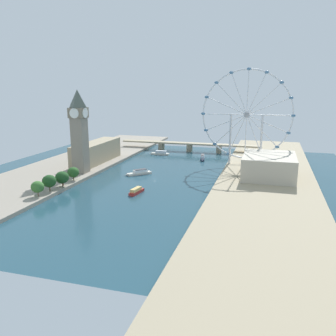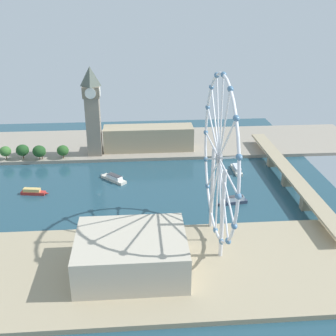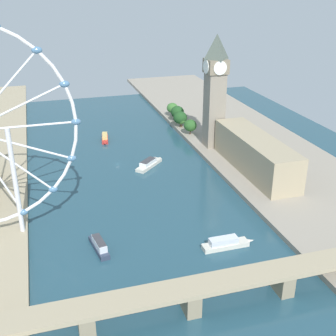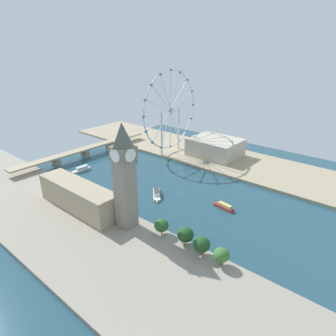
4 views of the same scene
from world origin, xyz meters
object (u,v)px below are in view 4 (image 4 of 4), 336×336
at_px(tour_boat_0, 129,158).
at_px(tour_boat_2, 81,169).
at_px(riverside_hall, 215,147).
at_px(tour_boat_3, 157,194).
at_px(ferris_wheel, 170,111).
at_px(clock_tower, 124,175).
at_px(parliament_block, 78,196).
at_px(river_bridge, 85,150).
at_px(tour_boat_1, 224,206).

distance_m(tour_boat_0, tour_boat_2, 62.21).
relative_size(riverside_hall, tour_boat_3, 2.51).
bearing_deg(ferris_wheel, clock_tower, -150.93).
distance_m(clock_tower, ferris_wheel, 179.99).
bearing_deg(clock_tower, riverside_hall, 10.72).
height_order(clock_tower, parliament_block, clock_tower).
bearing_deg(tour_boat_0, riverside_hall, 37.18).
xyz_separation_m(tour_boat_0, tour_boat_3, (-48.92, -91.59, -0.41)).
relative_size(tour_boat_0, tour_boat_2, 0.89).
bearing_deg(tour_boat_3, parliament_block, -70.53).
distance_m(ferris_wheel, tour_boat_0, 79.52).
distance_m(riverside_hall, river_bridge, 168.10).
xyz_separation_m(riverside_hall, tour_boat_1, (-107.21, -77.33, -11.68)).
relative_size(parliament_block, tour_boat_3, 3.56).
height_order(ferris_wheel, tour_boat_0, ferris_wheel).
xyz_separation_m(ferris_wheel, tour_boat_3, (-101.36, -68.07, -55.37)).
bearing_deg(riverside_hall, river_bridge, 129.96).
relative_size(tour_boat_2, tour_boat_3, 1.13).
height_order(parliament_block, tour_boat_2, parliament_block).
xyz_separation_m(clock_tower, river_bridge, (75.98, 163.60, -37.12)).
relative_size(riverside_hall, tour_boat_1, 2.72).
xyz_separation_m(parliament_block, tour_boat_3, (64.75, -32.05, -12.41)).
distance_m(river_bridge, tour_boat_3, 145.98).
bearing_deg(tour_boat_0, clock_tower, -52.40).
relative_size(ferris_wheel, tour_boat_1, 4.70).
distance_m(ferris_wheel, tour_boat_3, 134.07).
bearing_deg(tour_boat_1, tour_boat_3, 27.54).
height_order(parliament_block, ferris_wheel, ferris_wheel).
relative_size(ferris_wheel, riverside_hall, 1.73).
relative_size(riverside_hall, tour_boat_2, 2.22).
height_order(riverside_hall, tour_boat_0, riverside_hall).
height_order(parliament_block, riverside_hall, parliament_block).
bearing_deg(tour_boat_1, tour_boat_0, -1.60).
relative_size(parliament_block, tour_boat_0, 3.55).
bearing_deg(clock_tower, tour_boat_3, 19.05).
height_order(parliament_block, river_bridge, parliament_block).
distance_m(clock_tower, tour_boat_3, 73.50).
xyz_separation_m(clock_tower, tour_boat_3, (55.64, 19.22, -44.02)).
height_order(clock_tower, tour_boat_1, clock_tower).
relative_size(clock_tower, parliament_block, 0.96).
height_order(clock_tower, tour_boat_2, clock_tower).
bearing_deg(tour_boat_0, river_bridge, -160.64).
bearing_deg(tour_boat_3, tour_boat_2, -128.27).
height_order(clock_tower, riverside_hall, clock_tower).
bearing_deg(tour_boat_1, parliament_block, 51.16).
bearing_deg(parliament_block, tour_boat_1, -47.54).
relative_size(ferris_wheel, tour_boat_2, 3.84).
relative_size(tour_boat_0, tour_boat_1, 1.08).
height_order(clock_tower, river_bridge, clock_tower).
bearing_deg(tour_boat_3, tour_boat_1, 64.65).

